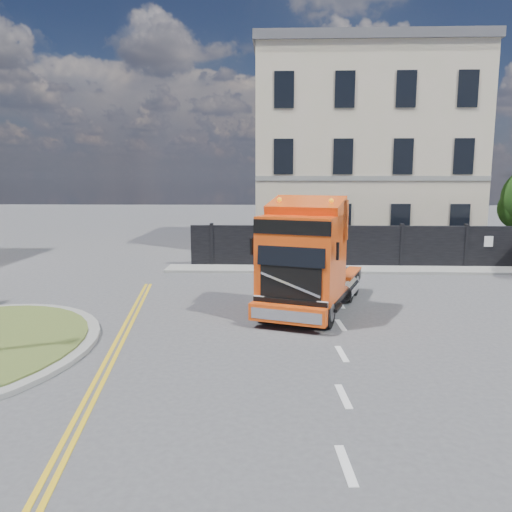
{
  "coord_description": "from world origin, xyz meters",
  "views": [
    {
      "loc": [
        0.98,
        -14.59,
        4.34
      ],
      "look_at": [
        0.41,
        1.11,
        1.8
      ],
      "focal_mm": 35.0,
      "sensor_mm": 36.0,
      "label": 1
    }
  ],
  "objects": [
    {
      "name": "ground",
      "position": [
        0.0,
        0.0,
        0.0
      ],
      "size": [
        120.0,
        120.0,
        0.0
      ],
      "primitive_type": "plane",
      "color": "#424244",
      "rests_on": "ground"
    },
    {
      "name": "hoarding_fence",
      "position": [
        6.55,
        9.0,
        1.0
      ],
      "size": [
        18.8,
        0.25,
        2.0
      ],
      "color": "black",
      "rests_on": "ground"
    },
    {
      "name": "georgian_building",
      "position": [
        6.0,
        16.5,
        5.77
      ],
      "size": [
        12.3,
        10.3,
        12.8
      ],
      "color": "beige",
      "rests_on": "ground"
    },
    {
      "name": "pavement_far",
      "position": [
        6.0,
        8.1,
        0.06
      ],
      "size": [
        20.0,
        1.6,
        0.12
      ],
      "primitive_type": "cube",
      "color": "gray",
      "rests_on": "ground"
    },
    {
      "name": "truck",
      "position": [
        2.01,
        0.85,
        1.61
      ],
      "size": [
        4.03,
        6.38,
        3.59
      ],
      "rotation": [
        0.0,
        0.0,
        -0.33
      ],
      "color": "black",
      "rests_on": "ground"
    }
  ]
}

